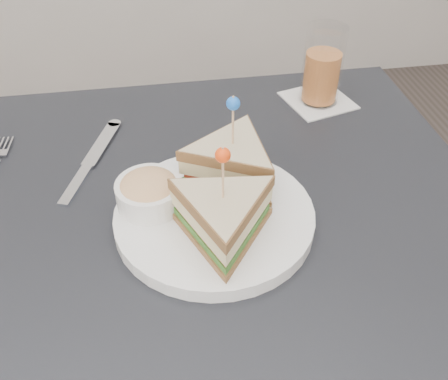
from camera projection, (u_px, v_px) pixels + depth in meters
table at (218, 260)px, 0.73m from camera, size 0.80×0.80×0.75m
plate_meal at (217, 195)px, 0.66m from camera, size 0.35×0.35×0.16m
cutlery_knife at (90, 162)px, 0.78m from camera, size 0.09×0.22×0.01m
drink_set at (322, 70)px, 0.88m from camera, size 0.14×0.14×0.14m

